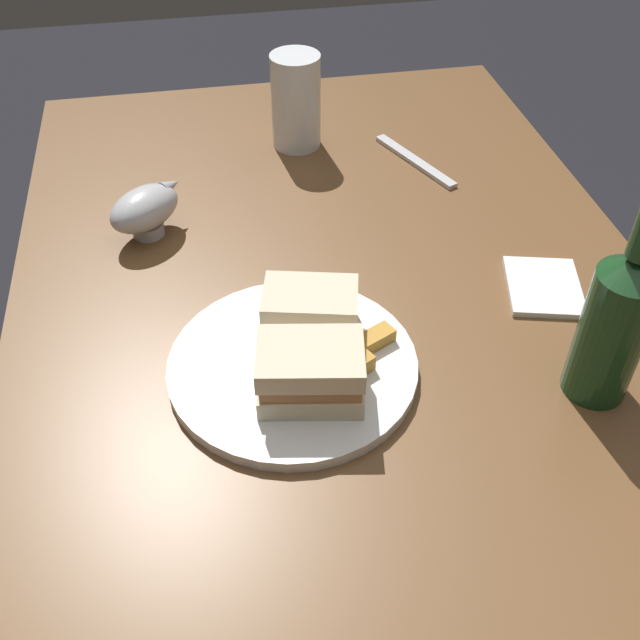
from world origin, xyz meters
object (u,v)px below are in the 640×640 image
object	(u,v)px
pint_glass	(296,107)
fork	(415,161)
gravy_boat	(145,208)
napkin	(544,287)
plate	(293,366)
sandwich_half_left	(310,372)
sandwich_half_right	(310,313)
cider_bottle	(617,319)

from	to	relation	value
pint_glass	fork	distance (m)	0.20
fork	gravy_boat	bearing A→B (deg)	-98.12
napkin	plate	bearing A→B (deg)	103.68
sandwich_half_left	pint_glass	distance (m)	0.55
sandwich_half_right	gravy_boat	size ratio (longest dim) A/B	0.97
sandwich_half_left	pint_glass	xyz separation A→B (m)	(0.55, -0.07, 0.02)
gravy_boat	napkin	world-z (taller)	gravy_boat
pint_glass	sandwich_half_left	bearing A→B (deg)	172.29
sandwich_half_left	pint_glass	bearing A→B (deg)	-7.71
sandwich_half_right	cider_bottle	size ratio (longest dim) A/B	0.45
sandwich_half_left	cider_bottle	size ratio (longest dim) A/B	0.46
sandwich_half_right	plate	bearing A→B (deg)	146.87
sandwich_half_right	napkin	size ratio (longest dim) A/B	1.08
sandwich_half_right	fork	size ratio (longest dim) A/B	0.66
plate	sandwich_half_right	bearing A→B (deg)	-33.13
pint_glass	napkin	distance (m)	0.49
pint_glass	gravy_boat	xyz separation A→B (m)	(-0.21, 0.24, -0.02)
fork	plate	bearing A→B (deg)	-55.89
sandwich_half_right	pint_glass	world-z (taller)	pint_glass
sandwich_half_right	pint_glass	xyz separation A→B (m)	(0.46, -0.06, 0.02)
sandwich_half_left	napkin	bearing A→B (deg)	-67.86
sandwich_half_right	gravy_boat	bearing A→B (deg)	35.83
sandwich_half_left	napkin	size ratio (longest dim) A/B	1.10
gravy_boat	fork	size ratio (longest dim) A/B	0.68
pint_glass	sandwich_half_right	bearing A→B (deg)	172.76
sandwich_half_right	cider_bottle	distance (m)	0.32
sandwich_half_left	gravy_boat	world-z (taller)	sandwich_half_left
plate	napkin	size ratio (longest dim) A/B	2.53
sandwich_half_right	napkin	distance (m)	0.31
sandwich_half_left	cider_bottle	bearing A→B (deg)	-96.63
sandwich_half_left	sandwich_half_right	world-z (taller)	sandwich_half_left
gravy_boat	cider_bottle	xyz separation A→B (m)	(-0.38, -0.47, 0.06)
pint_glass	fork	xyz separation A→B (m)	(-0.09, -0.17, -0.06)
napkin	pint_glass	bearing A→B (deg)	30.53
gravy_boat	napkin	distance (m)	0.53
sandwich_half_left	gravy_boat	distance (m)	0.38
sandwich_half_left	gravy_boat	xyz separation A→B (m)	(0.34, 0.16, -0.01)
plate	cider_bottle	bearing A→B (deg)	-105.00
plate	fork	world-z (taller)	plate
cider_bottle	napkin	xyz separation A→B (m)	(0.17, -0.01, -0.10)
sandwich_half_right	fork	bearing A→B (deg)	-32.29
pint_glass	plate	bearing A→B (deg)	170.24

